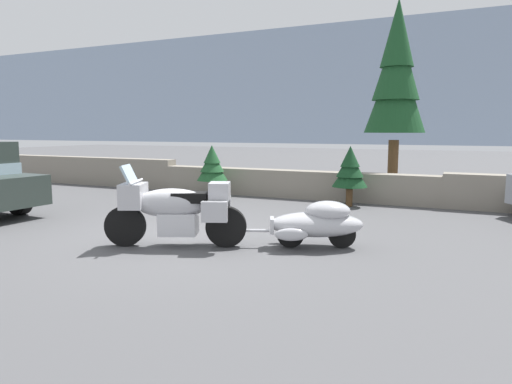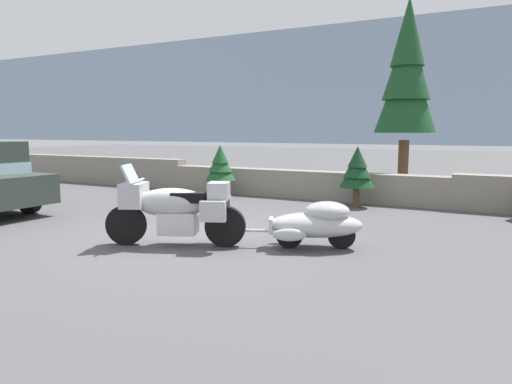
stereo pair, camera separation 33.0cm
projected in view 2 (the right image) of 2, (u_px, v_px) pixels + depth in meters
The scene contains 8 objects.
ground_plane at pixel (175, 238), 8.14m from camera, with size 80.00×80.00×0.00m, color #4C4C4F.
stone_guard_wall at pixel (303, 183), 12.94m from camera, with size 24.00×0.53×0.95m.
distant_ridgeline at pixel (474, 99), 91.14m from camera, with size 240.00×80.00×16.00m, color #8C9EB7.
touring_motorcycle at pixel (175, 208), 7.56m from camera, with size 2.18×1.27×1.33m.
car_shaped_trailer at pixel (316, 223), 7.41m from camera, with size 2.17×1.23×0.76m.
pine_tree_tall at pixel (407, 73), 12.96m from camera, with size 1.70×1.70×5.54m.
pine_sapling_near at pixel (220, 165), 13.07m from camera, with size 0.86×0.86×1.47m.
pine_sapling_farther at pixel (357, 169), 11.34m from camera, with size 0.87×0.87×1.50m.
Camera 2 is at (4.94, -6.40, 1.88)m, focal length 32.63 mm.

